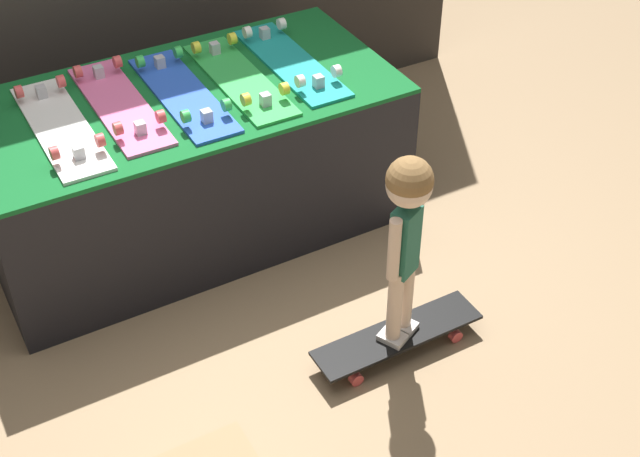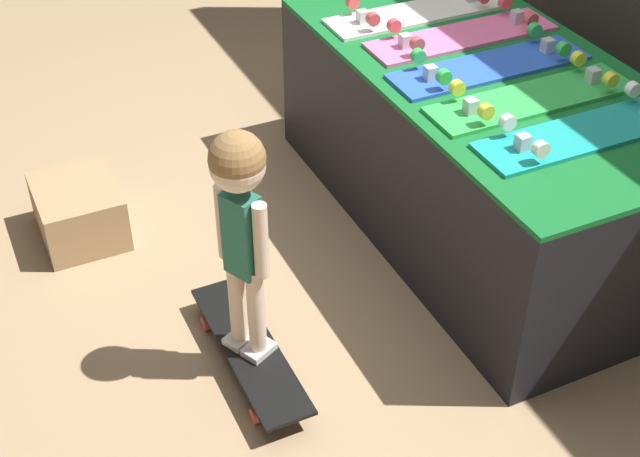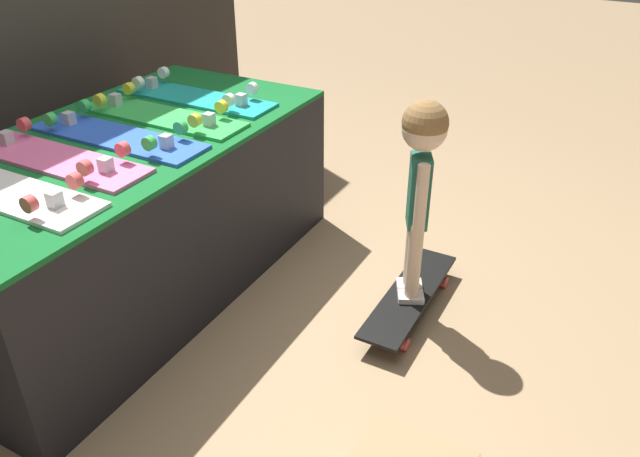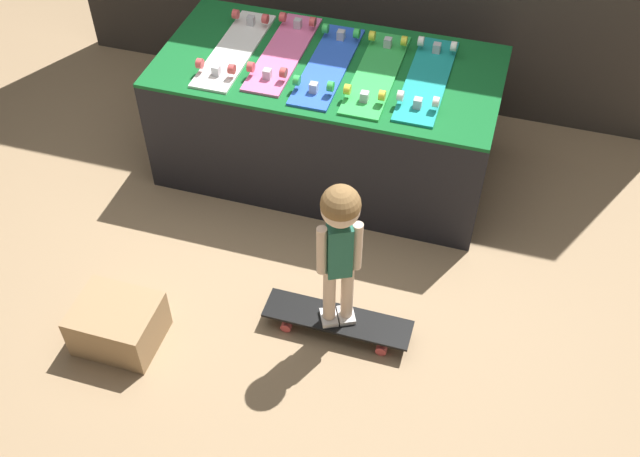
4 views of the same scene
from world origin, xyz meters
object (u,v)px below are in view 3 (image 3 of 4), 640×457
at_px(skateboard_green_on_rack, 161,114).
at_px(skateboard_teal_on_rack, 195,96).
at_px(skateboard_pink_on_rack, 55,157).
at_px(skateboard_white_on_rack, 2,188).
at_px(skateboard_on_floor, 409,297).
at_px(child, 421,166).
at_px(skateboard_blue_on_rack, 117,135).

relative_size(skateboard_green_on_rack, skateboard_teal_on_rack, 1.00).
bearing_deg(skateboard_pink_on_rack, skateboard_teal_on_rack, -1.69).
distance_m(skateboard_white_on_rack, skateboard_on_floor, 1.58).
relative_size(skateboard_green_on_rack, child, 0.93).
height_order(skateboard_blue_on_rack, skateboard_teal_on_rack, same).
relative_size(skateboard_blue_on_rack, skateboard_on_floor, 1.09).
bearing_deg(skateboard_on_floor, skateboard_blue_on_rack, 108.67).
relative_size(skateboard_blue_on_rack, skateboard_green_on_rack, 1.00).
bearing_deg(child, skateboard_teal_on_rack, 57.04).
xyz_separation_m(skateboard_white_on_rack, skateboard_teal_on_rack, (1.05, 0.02, 0.00)).
height_order(skateboard_pink_on_rack, skateboard_on_floor, skateboard_pink_on_rack).
bearing_deg(child, skateboard_blue_on_rack, 82.78).
height_order(skateboard_blue_on_rack, skateboard_green_on_rack, same).
bearing_deg(skateboard_green_on_rack, skateboard_pink_on_rack, 174.94).
distance_m(skateboard_green_on_rack, skateboard_teal_on_rack, 0.26).
distance_m(skateboard_teal_on_rack, skateboard_on_floor, 1.33).
xyz_separation_m(skateboard_pink_on_rack, child, (0.64, -1.17, -0.04)).
height_order(skateboard_on_floor, child, child).
xyz_separation_m(skateboard_white_on_rack, skateboard_blue_on_rack, (0.52, -0.00, 0.00)).
bearing_deg(skateboard_teal_on_rack, skateboard_pink_on_rack, 178.31).
bearing_deg(skateboard_white_on_rack, skateboard_on_floor, -51.27).
bearing_deg(skateboard_blue_on_rack, skateboard_teal_on_rack, 2.50).
bearing_deg(skateboard_teal_on_rack, skateboard_white_on_rack, -178.77).
bearing_deg(skateboard_blue_on_rack, skateboard_green_on_rack, -0.08).
xyz_separation_m(skateboard_on_floor, child, (0.00, -0.00, 0.60)).
height_order(skateboard_pink_on_rack, skateboard_teal_on_rack, same).
relative_size(skateboard_on_floor, child, 0.85).
xyz_separation_m(skateboard_pink_on_rack, skateboard_blue_on_rack, (0.26, -0.05, 0.00)).
relative_size(skateboard_white_on_rack, skateboard_green_on_rack, 1.00).
height_order(skateboard_green_on_rack, skateboard_on_floor, skateboard_green_on_rack).
bearing_deg(skateboard_green_on_rack, skateboard_white_on_rack, 179.95).
bearing_deg(skateboard_pink_on_rack, skateboard_blue_on_rack, -9.96).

